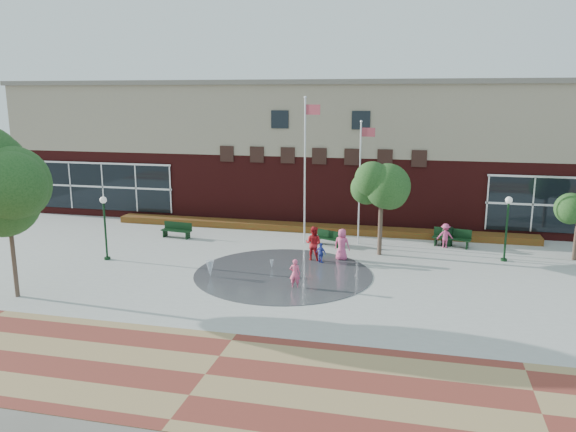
% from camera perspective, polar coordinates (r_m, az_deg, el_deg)
% --- Properties ---
extents(ground, '(120.00, 120.00, 0.00)m').
position_cam_1_polar(ground, '(23.90, -2.21, -8.10)').
color(ground, '#666056').
rests_on(ground, ground).
extents(plaza_concrete, '(46.00, 18.00, 0.01)m').
position_cam_1_polar(plaza_concrete, '(27.57, 0.00, -5.28)').
color(plaza_concrete, '#A8A8A0').
rests_on(plaza_concrete, ground).
extents(paver_band, '(46.00, 6.00, 0.01)m').
position_cam_1_polar(paver_band, '(17.83, -8.40, -15.66)').
color(paver_band, maroon).
rests_on(paver_band, ground).
extents(splash_pad, '(8.40, 8.40, 0.01)m').
position_cam_1_polar(splash_pad, '(26.64, -0.49, -5.91)').
color(splash_pad, '#383A3D').
rests_on(splash_pad, ground).
extents(library_building, '(44.40, 10.40, 9.20)m').
position_cam_1_polar(library_building, '(39.70, 4.47, 6.93)').
color(library_building, '#491211').
rests_on(library_building, ground).
extents(flower_bed, '(26.00, 1.20, 0.40)m').
position_cam_1_polar(flower_bed, '(34.74, 2.86, -1.60)').
color(flower_bed, '#9D190E').
rests_on(flower_bed, ground).
extents(flagpole_left, '(0.94, 0.31, 8.22)m').
position_cam_1_polar(flagpole_left, '(31.17, 1.80, 5.38)').
color(flagpole_left, white).
rests_on(flagpole_left, ground).
extents(flagpole_right, '(0.85, 0.21, 6.94)m').
position_cam_1_polar(flagpole_right, '(31.35, 7.38, 4.03)').
color(flagpole_right, white).
rests_on(flagpole_right, ground).
extents(lamp_left, '(0.35, 0.35, 3.30)m').
position_cam_1_polar(lamp_left, '(29.83, -18.12, -0.47)').
color(lamp_left, black).
rests_on(lamp_left, ground).
extents(lamp_right, '(0.35, 0.35, 3.34)m').
position_cam_1_polar(lamp_right, '(30.18, 21.37, -0.52)').
color(lamp_right, black).
rests_on(lamp_right, ground).
extents(bench_left, '(1.89, 0.73, 0.93)m').
position_cam_1_polar(bench_left, '(33.75, -11.25, -1.71)').
color(bench_left, black).
rests_on(bench_left, ground).
extents(bench_mid, '(1.71, 1.06, 0.84)m').
position_cam_1_polar(bench_mid, '(31.53, 4.13, -2.55)').
color(bench_mid, black).
rests_on(bench_mid, ground).
extents(bench_right, '(2.12, 1.01, 1.03)m').
position_cam_1_polar(bench_right, '(32.42, 16.27, -2.49)').
color(bench_right, black).
rests_on(bench_right, ground).
extents(trash_can, '(0.64, 0.64, 1.05)m').
position_cam_1_polar(trash_can, '(32.62, 15.86, -2.01)').
color(trash_can, black).
rests_on(trash_can, ground).
extents(tree_big_left, '(4.22, 4.22, 6.74)m').
position_cam_1_polar(tree_big_left, '(25.23, -26.76, 2.99)').
color(tree_big_left, '#433127').
rests_on(tree_big_left, ground).
extents(tree_mid, '(3.27, 3.27, 5.51)m').
position_cam_1_polar(tree_mid, '(29.28, 9.52, 3.65)').
color(tree_mid, '#433127').
rests_on(tree_mid, ground).
extents(water_jet_a, '(0.40, 0.40, 0.77)m').
position_cam_1_polar(water_jet_a, '(26.43, -7.89, -6.19)').
color(water_jet_a, white).
rests_on(water_jet_a, ground).
extents(water_jet_b, '(0.19, 0.19, 0.43)m').
position_cam_1_polar(water_jet_b, '(27.39, -1.66, -5.41)').
color(water_jet_b, white).
rests_on(water_jet_b, ground).
extents(child_splash, '(0.48, 0.32, 1.31)m').
position_cam_1_polar(child_splash, '(24.61, 0.72, -5.87)').
color(child_splash, '#F1537B').
rests_on(child_splash, ground).
extents(adult_red, '(0.98, 0.83, 1.78)m').
position_cam_1_polar(adult_red, '(28.59, 2.59, -2.80)').
color(adult_red, red).
rests_on(adult_red, ground).
extents(adult_pink, '(0.88, 0.66, 1.64)m').
position_cam_1_polar(adult_pink, '(28.74, 5.50, -2.90)').
color(adult_pink, '#DB4E80').
rests_on(adult_pink, ground).
extents(child_blue, '(0.67, 0.52, 1.05)m').
position_cam_1_polar(child_blue, '(28.18, 3.38, -3.80)').
color(child_blue, '#2F3DA8').
rests_on(child_blue, ground).
extents(person_bench, '(0.90, 0.53, 1.38)m').
position_cam_1_polar(person_bench, '(32.08, 15.69, -1.95)').
color(person_bench, '#CC4377').
rests_on(person_bench, ground).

